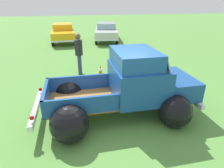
# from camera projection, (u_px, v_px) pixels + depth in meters

# --- Properties ---
(ground_plane) EXTENTS (80.00, 80.00, 0.00)m
(ground_plane) POSITION_uv_depth(u_px,v_px,m) (115.00, 113.00, 5.86)
(ground_plane) COLOR #548C3D
(vintage_pickup_truck) EXTENTS (4.64, 2.81, 1.96)m
(vintage_pickup_truck) POSITION_uv_depth(u_px,v_px,m) (128.00, 89.00, 5.63)
(vintage_pickup_truck) COLOR black
(vintage_pickup_truck) RESTS_ON ground
(show_car_0) EXTENTS (1.86, 4.19, 1.43)m
(show_car_0) POSITION_uv_depth(u_px,v_px,m) (63.00, 32.00, 15.34)
(show_car_0) COLOR black
(show_car_0) RESTS_ON ground
(show_car_1) EXTENTS (2.44, 4.54, 1.43)m
(show_car_1) POSITION_uv_depth(u_px,v_px,m) (106.00, 31.00, 15.86)
(show_car_1) COLOR black
(show_car_1) RESTS_ON ground
(spectator_0) EXTENTS (0.40, 0.54, 1.85)m
(spectator_0) POSITION_uv_depth(u_px,v_px,m) (79.00, 51.00, 8.50)
(spectator_0) COLOR navy
(spectator_0) RESTS_ON ground
(lane_cone_0) EXTENTS (0.36, 0.36, 0.63)m
(lane_cone_0) POSITION_uv_depth(u_px,v_px,m) (101.00, 72.00, 8.25)
(lane_cone_0) COLOR black
(lane_cone_0) RESTS_ON ground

